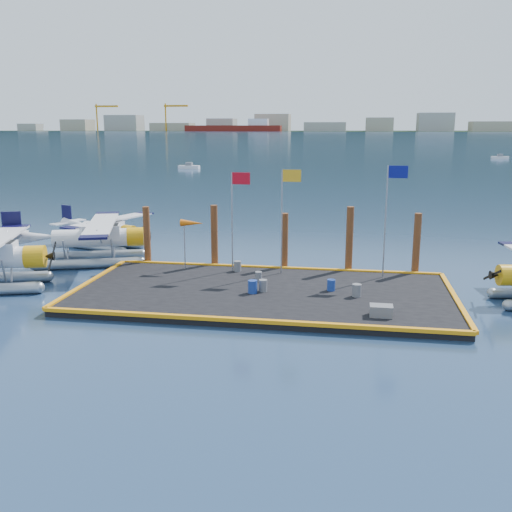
{
  "coord_description": "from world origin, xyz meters",
  "views": [
    {
      "loc": [
        4.48,
        -29.31,
        9.1
      ],
      "look_at": [
        -0.74,
        2.0,
        1.81
      ],
      "focal_mm": 40.0,
      "sensor_mm": 36.0,
      "label": 1
    }
  ],
  "objects": [
    {
      "name": "ground",
      "position": [
        0.0,
        0.0,
        0.0
      ],
      "size": [
        4000.0,
        4000.0,
        0.0
      ],
      "primitive_type": "plane",
      "color": "#182D49",
      "rests_on": "ground"
    },
    {
      "name": "dock",
      "position": [
        0.0,
        0.0,
        0.2
      ],
      "size": [
        20.0,
        10.0,
        0.4
      ],
      "primitive_type": "cube",
      "color": "black",
      "rests_on": "ground"
    },
    {
      "name": "dock_bumpers",
      "position": [
        0.0,
        0.0,
        0.49
      ],
      "size": [
        20.25,
        10.25,
        0.18
      ],
      "primitive_type": null,
      "color": "orange",
      "rests_on": "dock"
    },
    {
      "name": "far_backdrop",
      "position": [
        239.91,
        1737.52,
        9.45
      ],
      "size": [
        3050.0,
        2050.0,
        810.0
      ],
      "color": "black",
      "rests_on": "ground"
    },
    {
      "name": "seaplane_b",
      "position": [
        -12.2,
        5.68,
        1.6
      ],
      "size": [
        9.63,
        10.26,
        3.68
      ],
      "rotation": [
        0.0,
        0.0,
        -1.24
      ],
      "color": "gray",
      "rests_on": "ground"
    },
    {
      "name": "seaplane_c",
      "position": [
        -13.47,
        10.41,
        1.31
      ],
      "size": [
        7.87,
        8.35,
        3.01
      ],
      "rotation": [
        0.0,
        0.0,
        -1.93
      ],
      "color": "gray",
      "rests_on": "ground"
    },
    {
      "name": "drum_0",
      "position": [
        -0.55,
        1.7,
        0.68
      ],
      "size": [
        0.4,
        0.4,
        0.56
      ],
      "primitive_type": "cylinder",
      "color": "#5D5E62",
      "rests_on": "dock"
    },
    {
      "name": "drum_1",
      "position": [
        0.01,
        -0.24,
        0.72
      ],
      "size": [
        0.45,
        0.45,
        0.64
      ],
      "primitive_type": "cylinder",
      "color": "#5D5E62",
      "rests_on": "dock"
    },
    {
      "name": "drum_2",
      "position": [
        4.97,
        -0.38,
        0.73
      ],
      "size": [
        0.47,
        0.47,
        0.67
      ],
      "primitive_type": "cylinder",
      "color": "#5D5E62",
      "rests_on": "dock"
    },
    {
      "name": "drum_3",
      "position": [
        -0.48,
        -0.65,
        0.75
      ],
      "size": [
        0.49,
        0.49,
        0.69
      ],
      "primitive_type": "cylinder",
      "color": "navy",
      "rests_on": "dock"
    },
    {
      "name": "drum_4",
      "position": [
        3.61,
        0.51,
        0.7
      ],
      "size": [
        0.43,
        0.43,
        0.61
      ],
      "primitive_type": "cylinder",
      "color": "navy",
      "rests_on": "dock"
    },
    {
      "name": "drum_5",
      "position": [
        -2.19,
        3.78,
        0.71
      ],
      "size": [
        0.45,
        0.45,
        0.63
      ],
      "primitive_type": "cylinder",
      "color": "#5D5E62",
      "rests_on": "dock"
    },
    {
      "name": "crate",
      "position": [
        6.08,
        -3.38,
        0.67
      ],
      "size": [
        1.06,
        0.71,
        0.53
      ],
      "primitive_type": "cube",
      "color": "#5D5E62",
      "rests_on": "dock"
    },
    {
      "name": "flagpole_red",
      "position": [
        -2.29,
        3.8,
        4.4
      ],
      "size": [
        1.14,
        0.08,
        6.0
      ],
      "color": "gray",
      "rests_on": "dock"
    },
    {
      "name": "flagpole_yellow",
      "position": [
        0.7,
        3.8,
        4.51
      ],
      "size": [
        1.14,
        0.08,
        6.2
      ],
      "color": "gray",
      "rests_on": "dock"
    },
    {
      "name": "flagpole_blue",
      "position": [
        6.7,
        3.8,
        4.69
      ],
      "size": [
        1.14,
        0.08,
        6.5
      ],
      "color": "gray",
      "rests_on": "dock"
    },
    {
      "name": "windsock",
      "position": [
        -5.03,
        3.8,
        3.23
      ],
      "size": [
        1.4,
        0.44,
        3.12
      ],
      "color": "gray",
      "rests_on": "dock"
    },
    {
      "name": "piling_0",
      "position": [
        -8.5,
        5.4,
        2.0
      ],
      "size": [
        0.44,
        0.44,
        4.0
      ],
      "primitive_type": "cylinder",
      "color": "#4B2A15",
      "rests_on": "ground"
    },
    {
      "name": "piling_1",
      "position": [
        -4.0,
        5.4,
        2.1
      ],
      "size": [
        0.44,
        0.44,
        4.2
      ],
      "primitive_type": "cylinder",
      "color": "#4B2A15",
      "rests_on": "ground"
    },
    {
      "name": "piling_2",
      "position": [
        0.5,
        5.4,
        1.9
      ],
      "size": [
        0.44,
        0.44,
        3.8
      ],
      "primitive_type": "cylinder",
      "color": "#4B2A15",
      "rests_on": "ground"
    },
    {
      "name": "piling_3",
      "position": [
        4.5,
        5.4,
        2.15
      ],
      "size": [
        0.44,
        0.44,
        4.3
      ],
      "primitive_type": "cylinder",
      "color": "#4B2A15",
      "rests_on": "ground"
    },
    {
      "name": "piling_4",
      "position": [
        8.5,
        5.4,
        2.0
      ],
      "size": [
        0.44,
        0.44,
        4.0
      ],
      "primitive_type": "cylinder",
      "color": "#4B2A15",
      "rests_on": "ground"
    }
  ]
}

